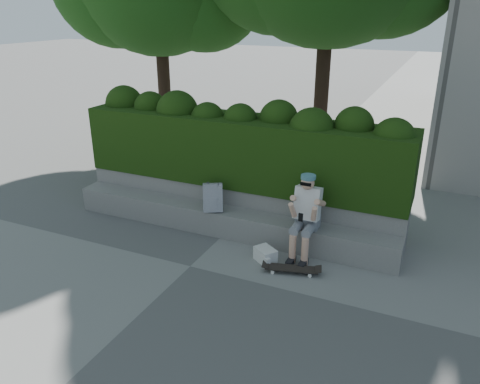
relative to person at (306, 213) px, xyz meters
The scene contains 8 objects.
ground 2.00m from the person, 144.68° to the right, with size 80.00×80.00×0.00m, color slate.
bench_ledge 1.61m from the person, behind, with size 6.00×0.45×0.45m, color gray.
planter_wall 1.69m from the person, 156.48° to the left, with size 6.00×0.50×0.75m, color gray.
hedge 1.85m from the person, 149.69° to the left, with size 6.00×1.00×1.20m, color black.
person is the anchor object (origin of this frame).
skateboard 0.90m from the person, 91.24° to the right, with size 0.82×0.40×0.08m.
backpack_plaid 1.69m from the person, behind, with size 0.33×0.18×0.49m, color #B6B6BB.
backpack_ground 0.92m from the person, 138.90° to the right, with size 0.35×0.24×0.22m, color silver.
Camera 1 is at (3.31, -5.45, 3.79)m, focal length 35.00 mm.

